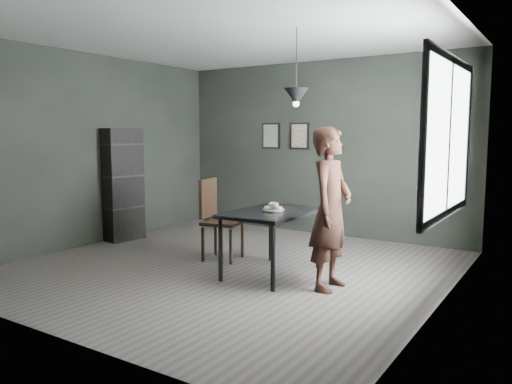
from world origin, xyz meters
The scene contains 13 objects.
ground centered at (0.00, 0.00, 0.00)m, with size 5.00×5.00×0.00m, color #393531.
back_wall centered at (0.00, 2.50, 1.40)m, with size 5.00×0.10×2.80m, color black.
ceiling centered at (0.00, 0.00, 2.80)m, with size 5.00×5.00×0.02m.
window_assembly centered at (2.47, 0.20, 1.60)m, with size 0.04×1.96×1.56m.
cafe_table centered at (0.60, 0.00, 0.67)m, with size 0.80×1.20×0.75m.
white_plate centered at (0.62, 0.01, 0.76)m, with size 0.23×0.23×0.01m, color white.
donut_pile centered at (0.62, 0.01, 0.80)m, with size 0.22×0.18×0.09m.
woman centered at (1.39, -0.12, 0.85)m, with size 0.62×0.41×1.71m, color black.
wood_chair centered at (-0.39, 0.23, 0.60)m, with size 0.54×0.54×1.05m.
shelf_unit centered at (-2.32, 0.41, 0.86)m, with size 0.32×0.57×1.72m, color black.
pendant_lamp centered at (0.85, 0.10, 2.05)m, with size 0.28×0.28×0.86m.
framed_print_left centered at (-0.90, 2.47, 1.60)m, with size 0.34×0.04×0.44m.
framed_print_right centered at (-0.35, 2.47, 1.60)m, with size 0.34×0.04×0.44m.
Camera 1 is at (3.53, -4.88, 1.64)m, focal length 35.00 mm.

